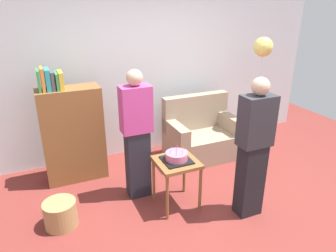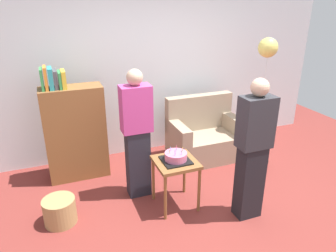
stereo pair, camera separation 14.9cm
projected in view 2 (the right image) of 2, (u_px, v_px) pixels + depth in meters
The scene contains 11 objects.
ground_plane at pixel (209, 218), 3.63m from camera, with size 8.00×8.00×0.00m, color maroon.
wall_back at pixel (151, 68), 4.89m from camera, with size 6.00×0.10×2.70m, color silver.
couch at pixel (204, 136), 4.94m from camera, with size 1.10×0.70×0.96m.
bookshelf at pixel (75, 131), 4.26m from camera, with size 0.80×0.36×1.59m.
side_table at pixel (176, 168), 3.67m from camera, with size 0.48×0.48×0.61m.
birthday_cake at pixel (176, 157), 3.62m from camera, with size 0.32×0.32×0.17m.
person_blowing_candles at pixel (137, 134), 3.79m from camera, with size 0.36×0.22×1.63m.
person_holding_cake at pixel (253, 150), 3.38m from camera, with size 0.36×0.22×1.63m.
wicker_basket at pixel (60, 211), 3.51m from camera, with size 0.36×0.36×0.30m, color #A88451.
handbag at pixel (260, 162), 4.65m from camera, with size 0.28×0.14×0.20m, color #473328.
balloon_bunch at pixel (268, 47), 4.57m from camera, with size 0.31×0.31×1.84m.
Camera 2 is at (-1.51, -2.59, 2.35)m, focal length 33.50 mm.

